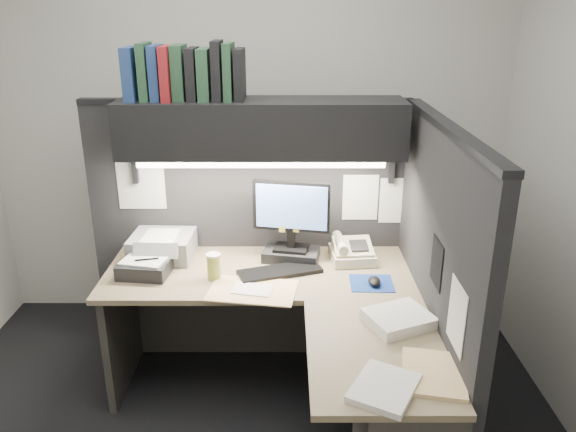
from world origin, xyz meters
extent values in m
cube|color=beige|center=(0.00, 1.50, 1.35)|extent=(3.50, 0.04, 2.70)
cube|color=black|center=(0.03, 0.93, 0.80)|extent=(1.90, 0.06, 1.60)
cube|color=black|center=(0.98, 0.18, 0.80)|extent=(0.06, 1.50, 1.60)
cube|color=#8E7B5A|center=(0.10, 0.56, 0.71)|extent=(1.70, 0.68, 0.03)
cube|color=#8E7B5A|center=(0.65, -0.21, 0.71)|extent=(0.60, 0.85, 0.03)
cube|color=#312E2B|center=(0.10, 0.86, 0.35)|extent=(1.61, 0.02, 0.70)
cube|color=#312E2B|center=(-0.70, 0.56, 0.35)|extent=(0.04, 0.61, 0.70)
cube|color=black|center=(0.12, 0.75, 1.50)|extent=(1.55, 0.34, 0.30)
cylinder|color=white|center=(0.12, 0.61, 1.33)|extent=(1.32, 0.04, 0.04)
cube|color=black|center=(0.29, 0.72, 0.76)|extent=(0.35, 0.25, 0.06)
cube|color=black|center=(0.29, 0.72, 0.86)|extent=(0.05, 0.04, 0.11)
cube|color=black|center=(0.29, 0.71, 1.06)|extent=(0.44, 0.11, 0.29)
cube|color=#6085D3|center=(0.29, 0.69, 1.06)|extent=(0.40, 0.08, 0.26)
cube|color=black|center=(0.22, 0.53, 0.74)|extent=(0.48, 0.30, 0.02)
cube|color=navy|center=(0.71, 0.40, 0.73)|extent=(0.23, 0.21, 0.00)
ellipsoid|color=black|center=(0.73, 0.39, 0.75)|extent=(0.07, 0.11, 0.04)
cube|color=beige|center=(0.64, 0.70, 0.78)|extent=(0.26, 0.27, 0.10)
cylinder|color=#C4BF4E|center=(-0.13, 0.46, 0.80)|extent=(0.09, 0.09, 0.14)
cube|color=gray|center=(-0.47, 0.75, 0.80)|extent=(0.37, 0.32, 0.14)
cube|color=black|center=(-0.52, 0.52, 0.77)|extent=(0.29, 0.25, 0.08)
cube|color=#E0BB7E|center=(0.08, 0.32, 0.73)|extent=(0.49, 0.36, 0.01)
cube|color=white|center=(0.78, 0.00, 0.76)|extent=(0.35, 0.33, 0.05)
cube|color=white|center=(0.64, -0.49, 0.74)|extent=(0.32, 0.35, 0.03)
cube|color=#E0BB7E|center=(0.85, -0.39, 0.74)|extent=(0.30, 0.35, 0.02)
cube|color=navy|center=(-0.55, 0.74, 1.79)|extent=(0.06, 0.22, 0.27)
cube|color=#20412A|center=(-0.48, 0.75, 1.80)|extent=(0.05, 0.22, 0.29)
cube|color=navy|center=(-0.42, 0.76, 1.79)|extent=(0.05, 0.22, 0.28)
cube|color=maroon|center=(-0.36, 0.73, 1.79)|extent=(0.05, 0.22, 0.28)
cube|color=#20412A|center=(-0.30, 0.77, 1.79)|extent=(0.07, 0.22, 0.28)
cube|color=black|center=(-0.23, 0.75, 1.78)|extent=(0.05, 0.22, 0.27)
cube|color=#20412A|center=(-0.17, 0.75, 1.78)|extent=(0.06, 0.22, 0.26)
cube|color=black|center=(-0.10, 0.74, 1.80)|extent=(0.05, 0.22, 0.30)
cube|color=#20412A|center=(-0.04, 0.75, 1.80)|extent=(0.05, 0.22, 0.29)
cube|color=black|center=(0.01, 0.75, 1.78)|extent=(0.05, 0.22, 0.26)
cube|color=white|center=(0.70, 0.90, 1.05)|extent=(0.21, 0.00, 0.28)
cube|color=white|center=(0.92, 0.90, 1.03)|extent=(0.21, 0.00, 0.28)
cube|color=white|center=(-0.60, 0.90, 1.15)|extent=(0.28, 0.00, 0.34)
cube|color=black|center=(0.95, 0.04, 1.02)|extent=(0.00, 0.18, 0.22)
cube|color=white|center=(0.95, -0.31, 0.95)|extent=(0.00, 0.21, 0.28)
camera|label=1|loc=(0.27, -2.27, 2.11)|focal=35.00mm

